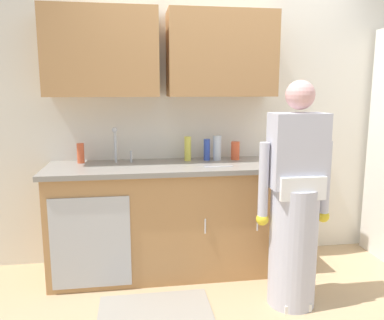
{
  "coord_description": "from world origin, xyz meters",
  "views": [
    {
      "loc": [
        -0.8,
        -2.48,
        1.55
      ],
      "look_at": [
        -0.35,
        0.55,
        1.0
      ],
      "focal_mm": 36.34,
      "sensor_mm": 36.0,
      "label": 1
    }
  ],
  "objects_px": {
    "sink": "(120,167)",
    "person_at_sink": "(294,213)",
    "bottle_water_short": "(188,149)",
    "bottle_water_tall": "(235,151)",
    "knife_on_counter": "(219,167)",
    "bottle_soap": "(207,150)",
    "cup_by_sink": "(272,159)",
    "bottle_dish_liquid": "(81,153)",
    "bottle_cleaner_spray": "(217,148)"
  },
  "relations": [
    {
      "from": "sink",
      "to": "person_at_sink",
      "type": "distance_m",
      "value": 1.43
    },
    {
      "from": "sink",
      "to": "bottle_water_short",
      "type": "relative_size",
      "value": 2.35
    },
    {
      "from": "sink",
      "to": "bottle_water_short",
      "type": "distance_m",
      "value": 0.62
    },
    {
      "from": "sink",
      "to": "bottle_water_tall",
      "type": "bearing_deg",
      "value": 8.01
    },
    {
      "from": "bottle_water_short",
      "to": "knife_on_counter",
      "type": "xyz_separation_m",
      "value": [
        0.21,
        -0.32,
        -0.1
      ]
    },
    {
      "from": "bottle_soap",
      "to": "cup_by_sink",
      "type": "relative_size",
      "value": 2.1
    },
    {
      "from": "person_at_sink",
      "to": "bottle_water_tall",
      "type": "xyz_separation_m",
      "value": [
        -0.22,
        0.82,
        0.33
      ]
    },
    {
      "from": "sink",
      "to": "bottle_water_short",
      "type": "bearing_deg",
      "value": 14.46
    },
    {
      "from": "person_at_sink",
      "to": "knife_on_counter",
      "type": "xyz_separation_m",
      "value": [
        -0.44,
        0.5,
        0.25
      ]
    },
    {
      "from": "sink",
      "to": "bottle_soap",
      "type": "xyz_separation_m",
      "value": [
        0.75,
        0.15,
        0.11
      ]
    },
    {
      "from": "person_at_sink",
      "to": "cup_by_sink",
      "type": "xyz_separation_m",
      "value": [
        0.03,
        0.56,
        0.29
      ]
    },
    {
      "from": "knife_on_counter",
      "to": "bottle_dish_liquid",
      "type": "bearing_deg",
      "value": -20.07
    },
    {
      "from": "bottle_dish_liquid",
      "to": "sink",
      "type": "bearing_deg",
      "value": -27.58
    },
    {
      "from": "bottle_water_tall",
      "to": "bottle_cleaner_spray",
      "type": "distance_m",
      "value": 0.17
    },
    {
      "from": "sink",
      "to": "bottle_dish_liquid",
      "type": "relative_size",
      "value": 2.96
    },
    {
      "from": "sink",
      "to": "bottle_cleaner_spray",
      "type": "distance_m",
      "value": 0.87
    },
    {
      "from": "sink",
      "to": "cup_by_sink",
      "type": "height_order",
      "value": "sink"
    },
    {
      "from": "person_at_sink",
      "to": "bottle_cleaner_spray",
      "type": "distance_m",
      "value": 0.97
    },
    {
      "from": "bottle_cleaner_spray",
      "to": "knife_on_counter",
      "type": "xyz_separation_m",
      "value": [
        -0.05,
        -0.31,
        -0.11
      ]
    },
    {
      "from": "bottle_cleaner_spray",
      "to": "bottle_water_short",
      "type": "distance_m",
      "value": 0.26
    },
    {
      "from": "bottle_water_short",
      "to": "person_at_sink",
      "type": "bearing_deg",
      "value": -51.79
    },
    {
      "from": "cup_by_sink",
      "to": "knife_on_counter",
      "type": "bearing_deg",
      "value": -172.8
    },
    {
      "from": "bottle_soap",
      "to": "knife_on_counter",
      "type": "xyz_separation_m",
      "value": [
        0.04,
        -0.32,
        -0.09
      ]
    },
    {
      "from": "bottle_cleaner_spray",
      "to": "bottle_water_short",
      "type": "relative_size",
      "value": 1.03
    },
    {
      "from": "bottle_cleaner_spray",
      "to": "knife_on_counter",
      "type": "distance_m",
      "value": 0.34
    },
    {
      "from": "bottle_soap",
      "to": "person_at_sink",
      "type": "bearing_deg",
      "value": -59.73
    },
    {
      "from": "bottle_dish_liquid",
      "to": "cup_by_sink",
      "type": "xyz_separation_m",
      "value": [
        1.6,
        -0.29,
        -0.04
      ]
    },
    {
      "from": "bottle_water_tall",
      "to": "knife_on_counter",
      "type": "relative_size",
      "value": 0.67
    },
    {
      "from": "sink",
      "to": "bottle_dish_liquid",
      "type": "xyz_separation_m",
      "value": [
        -0.33,
        0.17,
        0.1
      ]
    },
    {
      "from": "bottle_dish_liquid",
      "to": "bottle_cleaner_spray",
      "type": "bearing_deg",
      "value": -1.65
    },
    {
      "from": "bottle_dish_liquid",
      "to": "cup_by_sink",
      "type": "height_order",
      "value": "bottle_dish_liquid"
    },
    {
      "from": "bottle_soap",
      "to": "knife_on_counter",
      "type": "bearing_deg",
      "value": -83.31
    },
    {
      "from": "bottle_water_short",
      "to": "sink",
      "type": "bearing_deg",
      "value": -165.54
    },
    {
      "from": "person_at_sink",
      "to": "knife_on_counter",
      "type": "distance_m",
      "value": 0.72
    },
    {
      "from": "bottle_cleaner_spray",
      "to": "cup_by_sink",
      "type": "xyz_separation_m",
      "value": [
        0.42,
        -0.25,
        -0.06
      ]
    },
    {
      "from": "knife_on_counter",
      "to": "bottle_cleaner_spray",
      "type": "bearing_deg",
      "value": -102.69
    },
    {
      "from": "sink",
      "to": "bottle_dish_liquid",
      "type": "bearing_deg",
      "value": 152.42
    },
    {
      "from": "bottle_soap",
      "to": "bottle_dish_liquid",
      "type": "height_order",
      "value": "bottle_soap"
    },
    {
      "from": "cup_by_sink",
      "to": "bottle_soap",
      "type": "bearing_deg",
      "value": 152.92
    },
    {
      "from": "person_at_sink",
      "to": "bottle_soap",
      "type": "height_order",
      "value": "person_at_sink"
    },
    {
      "from": "person_at_sink",
      "to": "bottle_dish_liquid",
      "type": "height_order",
      "value": "person_at_sink"
    },
    {
      "from": "bottle_dish_liquid",
      "to": "knife_on_counter",
      "type": "relative_size",
      "value": 0.7
    },
    {
      "from": "bottle_water_tall",
      "to": "bottle_dish_liquid",
      "type": "xyz_separation_m",
      "value": [
        -1.35,
        0.03,
        0.0
      ]
    },
    {
      "from": "bottle_soap",
      "to": "bottle_dish_liquid",
      "type": "distance_m",
      "value": 1.09
    },
    {
      "from": "sink",
      "to": "bottle_cleaner_spray",
      "type": "xyz_separation_m",
      "value": [
        0.85,
        0.14,
        0.12
      ]
    },
    {
      "from": "bottle_cleaner_spray",
      "to": "bottle_water_short",
      "type": "xyz_separation_m",
      "value": [
        -0.26,
        0.01,
        -0.0
      ]
    },
    {
      "from": "bottle_water_tall",
      "to": "bottle_water_short",
      "type": "height_order",
      "value": "bottle_water_short"
    },
    {
      "from": "bottle_water_short",
      "to": "cup_by_sink",
      "type": "distance_m",
      "value": 0.73
    },
    {
      "from": "sink",
      "to": "bottle_dish_liquid",
      "type": "distance_m",
      "value": 0.39
    },
    {
      "from": "bottle_water_tall",
      "to": "knife_on_counter",
      "type": "height_order",
      "value": "bottle_water_tall"
    }
  ]
}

